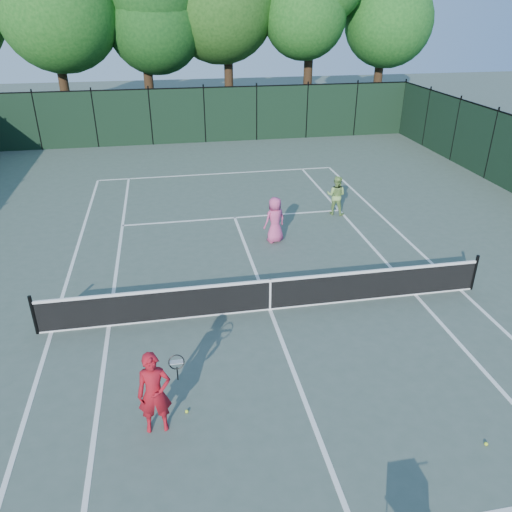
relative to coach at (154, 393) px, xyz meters
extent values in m
plane|color=#48574C|center=(2.93, 3.62, -0.86)|extent=(90.00, 90.00, 0.00)
cube|color=white|center=(-2.56, 3.62, -0.86)|extent=(0.10, 23.77, 0.01)
cube|color=white|center=(8.41, 3.62, -0.86)|extent=(0.10, 23.77, 0.01)
cube|color=white|center=(-1.19, 3.62, -0.86)|extent=(0.10, 23.77, 0.01)
cube|color=white|center=(7.04, 3.62, -0.86)|extent=(0.10, 23.77, 0.01)
cube|color=white|center=(2.93, 15.51, -0.86)|extent=(10.97, 0.10, 0.01)
cube|color=white|center=(2.93, 10.02, -0.86)|extent=(8.23, 0.10, 0.01)
cube|color=white|center=(2.93, 3.62, -0.86)|extent=(0.10, 12.80, 0.01)
cube|color=black|center=(2.93, 3.62, -0.40)|extent=(11.60, 0.03, 0.85)
cube|color=white|center=(2.93, 3.62, 0.02)|extent=(11.60, 0.05, 0.07)
cube|color=white|center=(2.93, 3.62, -0.84)|extent=(11.60, 0.05, 0.04)
cube|color=white|center=(2.93, 3.62, -0.40)|extent=(0.05, 0.04, 0.91)
cylinder|color=black|center=(-2.87, 3.62, -0.33)|extent=(0.09, 0.09, 1.06)
cylinder|color=black|center=(8.73, 3.62, -0.33)|extent=(0.09, 0.09, 1.06)
cube|color=black|center=(2.93, 21.62, 0.64)|extent=(24.00, 0.05, 3.00)
cylinder|color=black|center=(-5.07, 25.62, 1.54)|extent=(0.56, 0.56, 4.80)
cylinder|color=black|center=(-0.07, 25.42, 1.29)|extent=(0.56, 0.56, 4.30)
cylinder|color=black|center=(4.93, 25.92, 1.64)|extent=(0.56, 0.56, 5.00)
cylinder|color=black|center=(9.93, 25.22, 1.44)|extent=(0.56, 0.56, 4.60)
cylinder|color=black|center=(14.93, 25.72, 1.34)|extent=(0.56, 0.56, 4.40)
imported|color=#A2121E|center=(0.00, 0.00, 0.00)|extent=(0.64, 0.43, 1.71)
cylinder|color=black|center=(0.44, 0.36, 0.09)|extent=(0.03, 0.03, 0.30)
torus|color=black|center=(0.44, 0.36, 0.36)|extent=(0.30, 0.10, 0.30)
imported|color=#D24A83|center=(3.96, 7.73, -0.08)|extent=(0.89, 0.73, 1.56)
imported|color=#8AB65B|center=(6.75, 9.71, -0.11)|extent=(0.92, 0.86, 1.50)
sphere|color=#C3E42E|center=(5.88, -1.52, -0.82)|extent=(0.07, 0.07, 0.07)
sphere|color=#C8EE30|center=(0.55, 0.29, -0.82)|extent=(0.07, 0.07, 0.07)
camera|label=1|loc=(0.55, -7.19, 6.35)|focal=35.00mm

